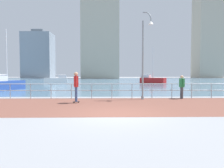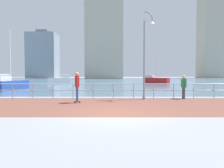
% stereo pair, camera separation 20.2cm
% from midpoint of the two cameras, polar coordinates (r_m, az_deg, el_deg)
% --- Properties ---
extents(ground, '(220.00, 220.00, 0.00)m').
position_cam_midpoint_polar(ground, '(48.14, -0.02, 0.69)').
color(ground, gray).
extents(brick_paving, '(28.00, 6.22, 0.01)m').
position_cam_midpoint_polar(brick_paving, '(10.78, 0.77, -6.04)').
color(brick_paving, brown).
rests_on(brick_paving, ground).
extents(harbor_water, '(180.00, 88.00, 0.00)m').
position_cam_midpoint_polar(harbor_water, '(58.79, -0.06, 1.05)').
color(harbor_water, slate).
rests_on(harbor_water, ground).
extents(waterfront_railing, '(25.25, 0.06, 1.04)m').
position_cam_midpoint_polar(waterfront_railing, '(13.80, 0.55, -1.16)').
color(waterfront_railing, '#9EADB7').
rests_on(waterfront_railing, ground).
extents(lamppost, '(0.72, 0.59, 5.77)m').
position_cam_midpoint_polar(lamppost, '(13.38, 10.02, 9.29)').
color(lamppost, gray).
rests_on(lamppost, ground).
extents(skateboarder, '(0.41, 0.56, 1.80)m').
position_cam_midpoint_polar(skateboarder, '(11.67, -9.74, -0.07)').
color(skateboarder, black).
rests_on(skateboarder, ground).
extents(bystander, '(0.28, 0.56, 1.60)m').
position_cam_midpoint_polar(bystander, '(14.32, 20.00, -0.30)').
color(bystander, '#4C4C51').
rests_on(bystander, ground).
extents(sailboat_white, '(4.81, 2.25, 6.50)m').
position_cam_midpoint_polar(sailboat_white, '(43.02, -14.73, 1.20)').
color(sailboat_white, white).
rests_on(sailboat_white, ground).
extents(sailboat_gray, '(2.13, 4.80, 6.52)m').
position_cam_midpoint_polar(sailboat_gray, '(24.17, -27.28, -0.05)').
color(sailboat_gray, '#284799').
rests_on(sailboat_gray, ground).
extents(sailboat_teal, '(4.86, 4.25, 6.96)m').
position_cam_midpoint_polar(sailboat_teal, '(39.66, 12.23, 1.18)').
color(sailboat_teal, '#B21E1E').
rests_on(sailboat_teal, ground).
extents(tower_steel, '(16.39, 15.78, 42.26)m').
position_cam_midpoint_polar(tower_steel, '(94.10, -2.35, 14.07)').
color(tower_steel, '#B2AD99').
rests_on(tower_steel, ground).
extents(tower_concrete, '(15.57, 11.95, 26.50)m').
position_cam_midpoint_polar(tower_concrete, '(118.80, -19.34, 7.70)').
color(tower_concrete, '#8493A3').
rests_on(tower_concrete, ground).
extents(tower_beige, '(12.84, 11.70, 47.80)m').
position_cam_midpoint_polar(tower_beige, '(124.40, 26.60, 12.28)').
color(tower_beige, '#B2AD99').
rests_on(tower_beige, ground).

